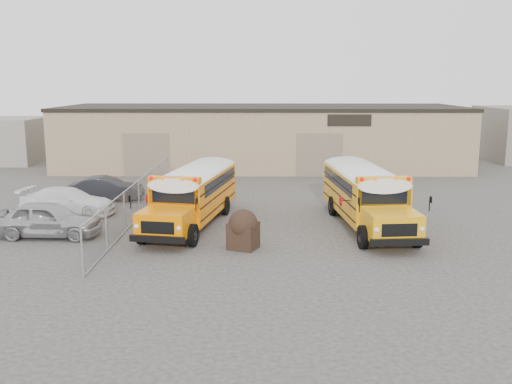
{
  "coord_description": "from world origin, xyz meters",
  "views": [
    {
      "loc": [
        -0.04,
        -24.19,
        6.49
      ],
      "look_at": [
        -0.26,
        1.03,
        1.6
      ],
      "focal_mm": 40.0,
      "sensor_mm": 36.0,
      "label": 1
    }
  ],
  "objects_px": {
    "tarp_bundle": "(243,229)",
    "car_dark": "(107,189)",
    "school_bus_right": "(339,172)",
    "car_white": "(68,201)",
    "car_silver": "(48,219)",
    "school_bus_left": "(222,172)"
  },
  "relations": [
    {
      "from": "car_silver",
      "to": "school_bus_left",
      "type": "bearing_deg",
      "value": -38.69
    },
    {
      "from": "school_bus_left",
      "to": "school_bus_right",
      "type": "distance_m",
      "value": 6.51
    },
    {
      "from": "school_bus_right",
      "to": "car_dark",
      "type": "distance_m",
      "value": 12.93
    },
    {
      "from": "tarp_bundle",
      "to": "car_dark",
      "type": "xyz_separation_m",
      "value": [
        -7.88,
        9.27,
        -0.15
      ]
    },
    {
      "from": "school_bus_left",
      "to": "tarp_bundle",
      "type": "distance_m",
      "value": 9.7
    },
    {
      "from": "school_bus_left",
      "to": "car_white",
      "type": "bearing_deg",
      "value": -152.84
    },
    {
      "from": "car_silver",
      "to": "car_dark",
      "type": "height_order",
      "value": "car_silver"
    },
    {
      "from": "school_bus_right",
      "to": "car_silver",
      "type": "height_order",
      "value": "school_bus_right"
    },
    {
      "from": "tarp_bundle",
      "to": "car_dark",
      "type": "distance_m",
      "value": 12.17
    },
    {
      "from": "school_bus_right",
      "to": "car_white",
      "type": "relative_size",
      "value": 2.03
    },
    {
      "from": "school_bus_right",
      "to": "car_white",
      "type": "bearing_deg",
      "value": -164.74
    },
    {
      "from": "school_bus_left",
      "to": "car_dark",
      "type": "height_order",
      "value": "school_bus_left"
    },
    {
      "from": "car_dark",
      "to": "tarp_bundle",
      "type": "bearing_deg",
      "value": -142.09
    },
    {
      "from": "school_bus_right",
      "to": "car_dark",
      "type": "bearing_deg",
      "value": -178.72
    },
    {
      "from": "car_dark",
      "to": "school_bus_right",
      "type": "bearing_deg",
      "value": -91.16
    },
    {
      "from": "tarp_bundle",
      "to": "car_white",
      "type": "bearing_deg",
      "value": 146.92
    },
    {
      "from": "school_bus_right",
      "to": "tarp_bundle",
      "type": "bearing_deg",
      "value": -117.67
    },
    {
      "from": "tarp_bundle",
      "to": "car_dark",
      "type": "height_order",
      "value": "tarp_bundle"
    },
    {
      "from": "school_bus_right",
      "to": "tarp_bundle",
      "type": "height_order",
      "value": "school_bus_right"
    },
    {
      "from": "car_silver",
      "to": "car_white",
      "type": "bearing_deg",
      "value": 9.68
    },
    {
      "from": "school_bus_right",
      "to": "car_white",
      "type": "height_order",
      "value": "school_bus_right"
    },
    {
      "from": "tarp_bundle",
      "to": "car_silver",
      "type": "xyz_separation_m",
      "value": [
        -8.33,
        1.68,
        -0.05
      ]
    }
  ]
}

